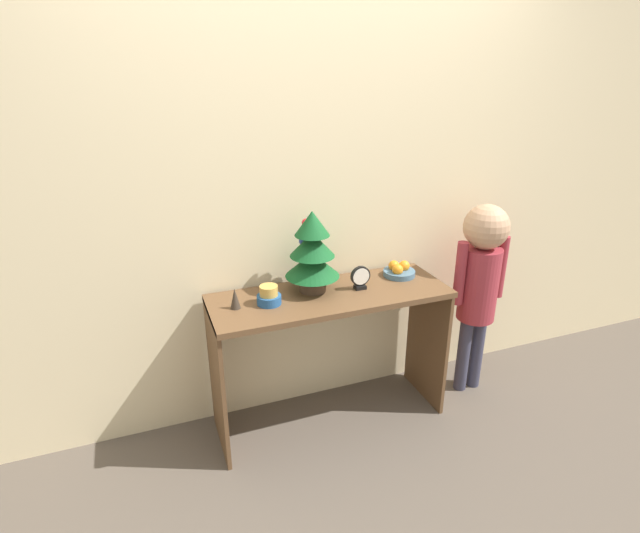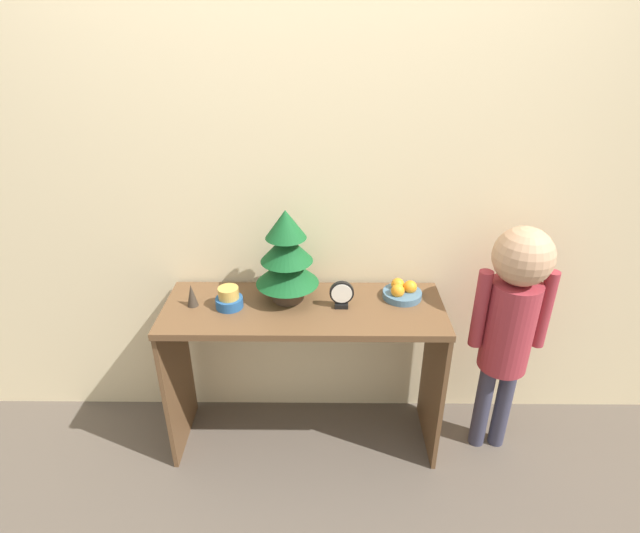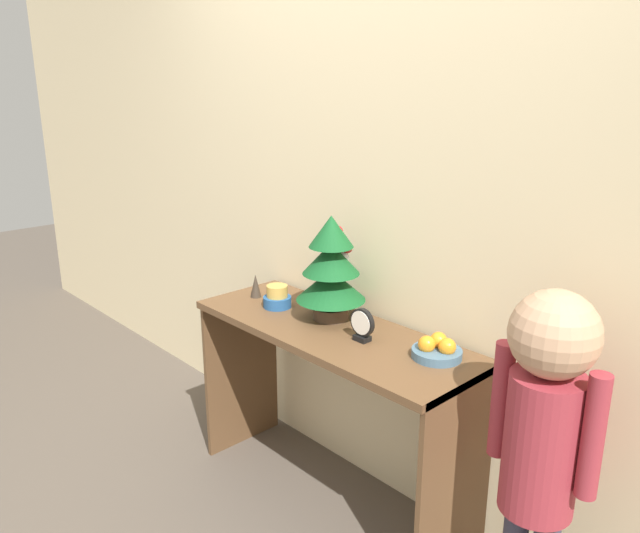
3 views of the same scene
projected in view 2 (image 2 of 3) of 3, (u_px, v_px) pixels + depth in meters
ground_plane at (304, 471)px, 2.33m from camera, size 12.00×12.00×0.00m
back_wall at (304, 181)px, 2.19m from camera, size 7.00×0.05×2.50m
console_table at (304, 340)px, 2.25m from camera, size 1.23×0.44×0.77m
mini_tree at (287, 256)px, 2.14m from camera, size 0.28×0.28×0.42m
fruit_bowl at (402, 292)px, 2.23m from camera, size 0.17×0.17×0.08m
singing_bowl at (229, 299)px, 2.16m from camera, size 0.12×0.12×0.09m
desk_clock at (342, 295)px, 2.14m from camera, size 0.11×0.04×0.13m
figurine at (192, 295)px, 2.16m from camera, size 0.05×0.05×0.10m
child_figure at (512, 313)px, 2.15m from camera, size 0.34×0.25×1.15m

